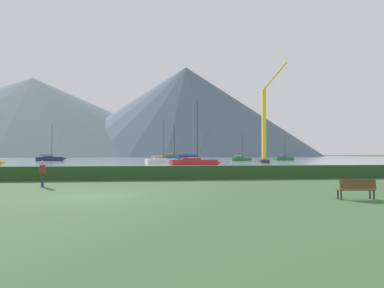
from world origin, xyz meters
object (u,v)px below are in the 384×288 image
Objects in this scene: sailboat_slip_2 at (162,161)px; sailboat_slip_5 at (172,159)px; dock_crane at (265,129)px; person_seated_viewer at (43,171)px; sailboat_slip_6 at (50,158)px; park_bench_near_path at (356,188)px; sailboat_slip_4 at (194,162)px; sailboat_slip_0 at (284,158)px; sailboat_slip_8 at (241,159)px.

sailboat_slip_2 is 23.63m from sailboat_slip_5.
sailboat_slip_5 is 0.45× the size of dock_crane.
sailboat_slip_5 is at bearing 73.82° from person_seated_viewer.
sailboat_slip_6 is 6.13× the size of park_bench_near_path.
sailboat_slip_4 is at bearing 96.64° from park_bench_near_path.
sailboat_slip_4 is at bearing 61.36° from person_seated_viewer.
sailboat_slip_2 is 17.71m from sailboat_slip_4.
sailboat_slip_8 is at bearing -178.14° from sailboat_slip_0.
person_seated_viewer is 63.38m from dock_crane.
sailboat_slip_4 is 0.47× the size of dock_crane.
sailboat_slip_2 is at bearing 97.12° from sailboat_slip_4.
sailboat_slip_4 is 41.93m from park_bench_near_path.
sailboat_slip_6 is 100.11m from park_bench_near_path.
sailboat_slip_2 is 0.40× the size of dock_crane.
dock_crane is at bearing 40.01° from sailboat_slip_4.
sailboat_slip_0 is at bearing 25.10° from sailboat_slip_2.
sailboat_slip_8 is 0.36× the size of dock_crane.
park_bench_near_path is (-31.88, -90.77, -0.07)m from sailboat_slip_0.
dock_crane is at bearing -6.29° from sailboat_slip_2.
sailboat_slip_2 reaches higher than person_seated_viewer.
sailboat_slip_2 is at bearing -136.65° from sailboat_slip_8.
park_bench_near_path is 18.08m from person_seated_viewer.
sailboat_slip_4 is 62.05m from sailboat_slip_6.
sailboat_slip_5 is 1.25× the size of sailboat_slip_8.
dock_crane is at bearing -47.66° from sailboat_slip_6.
sailboat_slip_2 is 24.34m from dock_crane.
sailboat_slip_6 is 55.27m from sailboat_slip_8.
person_seated_viewer reaches higher than park_bench_near_path.
dock_crane is (19.30, -20.03, 6.87)m from sailboat_slip_5.
sailboat_slip_0 is 33.16m from dock_crane.
sailboat_slip_6 is 0.46× the size of dock_crane.
sailboat_slip_6 is (-34.71, 10.47, -0.05)m from sailboat_slip_5.
sailboat_slip_4 is at bearing -138.75° from sailboat_slip_0.
sailboat_slip_2 is 59.36m from park_bench_near_path.
sailboat_slip_2 reaches higher than sailboat_slip_8.
sailboat_slip_4 is (-33.98, -48.89, 0.11)m from sailboat_slip_0.
sailboat_slip_4 is 1.04× the size of sailboat_slip_5.
sailboat_slip_5 is 20.68m from sailboat_slip_8.
sailboat_slip_5 reaches higher than sailboat_slip_8.
sailboat_slip_0 is 0.88× the size of sailboat_slip_6.
sailboat_slip_2 is at bearing -171.87° from dock_crane.
sailboat_slip_0 is at bearing -0.27° from sailboat_slip_5.
sailboat_slip_0 reaches higher than person_seated_viewer.
sailboat_slip_8 is (20.22, 4.34, -0.20)m from sailboat_slip_5.
person_seated_viewer is (-13.19, -74.04, 0.21)m from sailboat_slip_5.
sailboat_slip_8 is at bearing 87.83° from dock_crane.
sailboat_slip_6 is at bearing 118.05° from sailboat_slip_2.
sailboat_slip_4 is 1.01× the size of sailboat_slip_6.
sailboat_slip_8 is 5.00× the size of person_seated_viewer.
park_bench_near_path is 64.80m from dock_crane.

